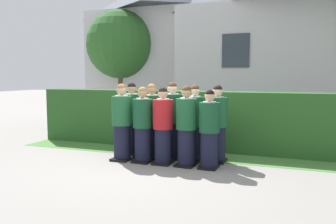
{
  "coord_description": "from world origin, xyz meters",
  "views": [
    {
      "loc": [
        2.69,
        -6.7,
        1.82
      ],
      "look_at": [
        0.0,
        0.27,
        1.05
      ],
      "focal_mm": 37.93,
      "sensor_mm": 36.0,
      "label": 1
    }
  ],
  "objects_px": {
    "student_front_row_1": "(143,127)",
    "student_rear_row_3": "(194,125)",
    "student_in_red_blazer": "(163,128)",
    "student_rear_row_1": "(152,122)",
    "student_rear_row_4": "(217,126)",
    "student_rear_row_0": "(132,120)",
    "student_front_row_4": "(209,131)",
    "student_front_row_0": "(122,124)",
    "student_front_row_3": "(186,128)",
    "student_rear_row_2": "(172,122)"
  },
  "relations": [
    {
      "from": "student_front_row_1",
      "to": "student_rear_row_3",
      "type": "distance_m",
      "value": 1.11
    },
    {
      "from": "student_in_red_blazer",
      "to": "student_rear_row_3",
      "type": "bearing_deg",
      "value": 46.67
    },
    {
      "from": "student_rear_row_1",
      "to": "student_rear_row_4",
      "type": "distance_m",
      "value": 1.49
    },
    {
      "from": "student_rear_row_0",
      "to": "student_rear_row_4",
      "type": "distance_m",
      "value": 2.0
    },
    {
      "from": "student_front_row_4",
      "to": "student_rear_row_0",
      "type": "height_order",
      "value": "student_rear_row_0"
    },
    {
      "from": "student_front_row_0",
      "to": "student_front_row_1",
      "type": "relative_size",
      "value": 1.04
    },
    {
      "from": "student_in_red_blazer",
      "to": "student_front_row_4",
      "type": "height_order",
      "value": "student_in_red_blazer"
    },
    {
      "from": "student_front_row_3",
      "to": "student_rear_row_3",
      "type": "height_order",
      "value": "student_rear_row_3"
    },
    {
      "from": "student_rear_row_2",
      "to": "student_rear_row_3",
      "type": "bearing_deg",
      "value": -1.34
    },
    {
      "from": "student_rear_row_2",
      "to": "student_rear_row_4",
      "type": "height_order",
      "value": "student_rear_row_2"
    },
    {
      "from": "student_rear_row_0",
      "to": "student_rear_row_1",
      "type": "height_order",
      "value": "student_rear_row_0"
    },
    {
      "from": "student_front_row_3",
      "to": "student_rear_row_4",
      "type": "relative_size",
      "value": 1.0
    },
    {
      "from": "student_rear_row_0",
      "to": "student_rear_row_2",
      "type": "bearing_deg",
      "value": -0.9
    },
    {
      "from": "student_front_row_0",
      "to": "student_rear_row_0",
      "type": "bearing_deg",
      "value": 94.79
    },
    {
      "from": "student_front_row_3",
      "to": "student_front_row_4",
      "type": "xyz_separation_m",
      "value": [
        0.47,
        -0.01,
        -0.04
      ]
    },
    {
      "from": "student_front_row_1",
      "to": "student_rear_row_0",
      "type": "distance_m",
      "value": 0.79
    },
    {
      "from": "student_in_red_blazer",
      "to": "student_front_row_3",
      "type": "relative_size",
      "value": 0.98
    },
    {
      "from": "student_front_row_3",
      "to": "student_rear_row_4",
      "type": "height_order",
      "value": "student_rear_row_4"
    },
    {
      "from": "student_front_row_3",
      "to": "student_rear_row_0",
      "type": "relative_size",
      "value": 0.98
    },
    {
      "from": "student_rear_row_0",
      "to": "student_rear_row_2",
      "type": "distance_m",
      "value": 0.99
    },
    {
      "from": "student_front_row_3",
      "to": "student_rear_row_3",
      "type": "bearing_deg",
      "value": 88.99
    },
    {
      "from": "student_front_row_1",
      "to": "student_rear_row_0",
      "type": "xyz_separation_m",
      "value": [
        -0.54,
        0.58,
        0.04
      ]
    },
    {
      "from": "student_in_red_blazer",
      "to": "student_rear_row_3",
      "type": "relative_size",
      "value": 0.97
    },
    {
      "from": "student_front_row_4",
      "to": "student_rear_row_3",
      "type": "height_order",
      "value": "student_rear_row_3"
    },
    {
      "from": "student_rear_row_0",
      "to": "student_front_row_4",
      "type": "bearing_deg",
      "value": -16.01
    },
    {
      "from": "student_front_row_0",
      "to": "student_front_row_3",
      "type": "height_order",
      "value": "student_front_row_0"
    },
    {
      "from": "student_in_red_blazer",
      "to": "student_rear_row_1",
      "type": "xyz_separation_m",
      "value": [
        -0.49,
        0.54,
        0.03
      ]
    },
    {
      "from": "student_rear_row_3",
      "to": "student_rear_row_1",
      "type": "bearing_deg",
      "value": 179.76
    },
    {
      "from": "student_front_row_3",
      "to": "student_rear_row_2",
      "type": "relative_size",
      "value": 0.96
    },
    {
      "from": "student_rear_row_3",
      "to": "student_front_row_4",
      "type": "bearing_deg",
      "value": -49.2
    },
    {
      "from": "student_rear_row_2",
      "to": "student_rear_row_4",
      "type": "bearing_deg",
      "value": 0.28
    },
    {
      "from": "student_rear_row_3",
      "to": "student_rear_row_4",
      "type": "relative_size",
      "value": 1.0
    },
    {
      "from": "student_front_row_0",
      "to": "student_front_row_4",
      "type": "xyz_separation_m",
      "value": [
        1.92,
        0.01,
        -0.05
      ]
    },
    {
      "from": "student_front_row_0",
      "to": "student_rear_row_3",
      "type": "distance_m",
      "value": 1.56
    },
    {
      "from": "student_front_row_1",
      "to": "student_front_row_4",
      "type": "relative_size",
      "value": 1.02
    },
    {
      "from": "student_in_red_blazer",
      "to": "student_rear_row_0",
      "type": "relative_size",
      "value": 0.95
    },
    {
      "from": "student_front_row_0",
      "to": "student_rear_row_0",
      "type": "distance_m",
      "value": 0.58
    },
    {
      "from": "student_front_row_3",
      "to": "student_rear_row_2",
      "type": "height_order",
      "value": "student_rear_row_2"
    },
    {
      "from": "student_front_row_0",
      "to": "student_rear_row_0",
      "type": "height_order",
      "value": "student_rear_row_0"
    },
    {
      "from": "student_rear_row_1",
      "to": "student_rear_row_4",
      "type": "height_order",
      "value": "student_rear_row_1"
    },
    {
      "from": "student_front_row_4",
      "to": "student_rear_row_0",
      "type": "distance_m",
      "value": 2.05
    },
    {
      "from": "student_rear_row_2",
      "to": "student_rear_row_3",
      "type": "distance_m",
      "value": 0.51
    },
    {
      "from": "student_front_row_4",
      "to": "student_rear_row_2",
      "type": "xyz_separation_m",
      "value": [
        -0.98,
        0.55,
        0.06
      ]
    },
    {
      "from": "student_front_row_0",
      "to": "student_in_red_blazer",
      "type": "xyz_separation_m",
      "value": [
        0.95,
        0.01,
        -0.03
      ]
    },
    {
      "from": "student_front_row_4",
      "to": "student_rear_row_0",
      "type": "xyz_separation_m",
      "value": [
        -1.97,
        0.57,
        0.06
      ]
    },
    {
      "from": "student_front_row_0",
      "to": "student_rear_row_1",
      "type": "relative_size",
      "value": 1.0
    },
    {
      "from": "student_front_row_0",
      "to": "student_in_red_blazer",
      "type": "bearing_deg",
      "value": 0.46
    },
    {
      "from": "student_rear_row_1",
      "to": "student_rear_row_4",
      "type": "relative_size",
      "value": 1.01
    },
    {
      "from": "student_rear_row_4",
      "to": "student_rear_row_1",
      "type": "bearing_deg",
      "value": -179.51
    },
    {
      "from": "student_rear_row_0",
      "to": "student_rear_row_3",
      "type": "bearing_deg",
      "value": -1.05
    }
  ]
}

